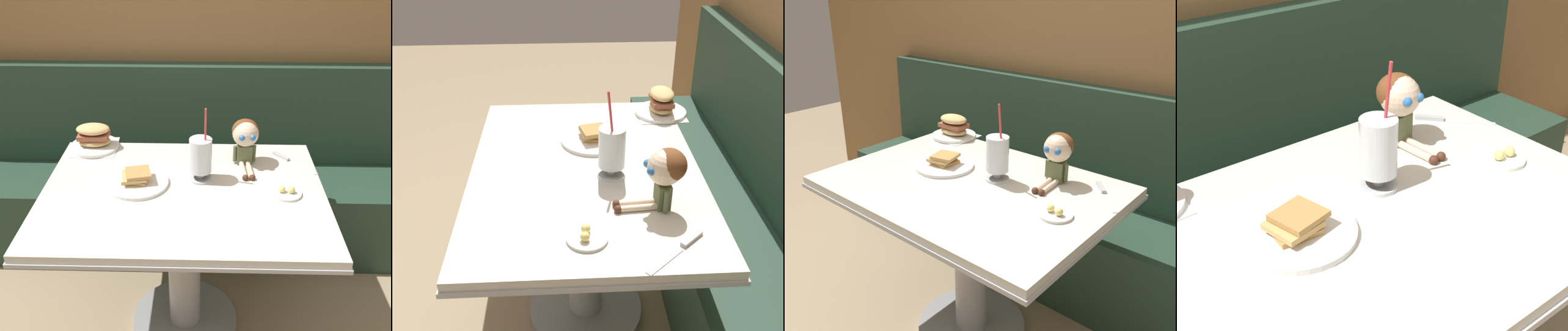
# 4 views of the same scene
# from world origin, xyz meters

# --- Properties ---
(ground_plane) EXTENTS (8.00, 8.00, 0.00)m
(ground_plane) POSITION_xyz_m (0.00, 0.00, 0.00)
(ground_plane) COLOR #998466
(booth_bench) EXTENTS (2.60, 0.48, 1.00)m
(booth_bench) POSITION_xyz_m (0.00, 0.81, 0.33)
(booth_bench) COLOR #233D2D
(booth_bench) RESTS_ON ground
(diner_table) EXTENTS (1.11, 0.81, 0.74)m
(diner_table) POSITION_xyz_m (0.00, 0.18, 0.54)
(diner_table) COLOR silver
(diner_table) RESTS_ON ground
(toast_plate) EXTENTS (0.25, 0.25, 0.06)m
(toast_plate) POSITION_xyz_m (-0.19, 0.22, 0.76)
(toast_plate) COLOR white
(toast_plate) RESTS_ON diner_table
(milkshake_glass) EXTENTS (0.10, 0.10, 0.32)m
(milkshake_glass) POSITION_xyz_m (0.07, 0.27, 0.84)
(milkshake_glass) COLOR silver
(milkshake_glass) RESTS_ON diner_table
(sandwich_plate) EXTENTS (0.22, 0.22, 0.12)m
(sandwich_plate) POSITION_xyz_m (-0.42, 0.53, 0.79)
(sandwich_plate) COLOR white
(sandwich_plate) RESTS_ON diner_table
(butter_saucer) EXTENTS (0.12, 0.12, 0.04)m
(butter_saucer) POSITION_xyz_m (0.40, 0.16, 0.75)
(butter_saucer) COLOR white
(butter_saucer) RESTS_ON diner_table
(butter_knife) EXTENTS (0.17, 0.19, 0.01)m
(butter_knife) POSITION_xyz_m (0.44, 0.43, 0.74)
(butter_knife) COLOR silver
(butter_knife) RESTS_ON diner_table
(seated_doll) EXTENTS (0.12, 0.22, 0.20)m
(seated_doll) POSITION_xyz_m (0.25, 0.40, 0.87)
(seated_doll) COLOR #5B6642
(seated_doll) RESTS_ON diner_table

